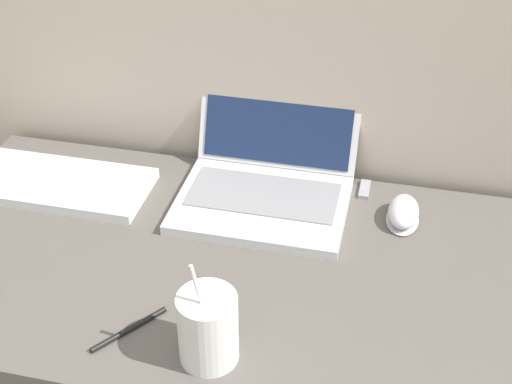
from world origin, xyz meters
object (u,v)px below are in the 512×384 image
object	(u,v)px
laptop	(267,177)
usb_stick	(365,189)
drink_cup	(208,327)
computer_mouse	(403,213)
external_keyboard	(58,184)
pen	(129,329)

from	to	relation	value
laptop	usb_stick	bearing A→B (deg)	16.60
laptop	usb_stick	xyz separation A→B (m)	(0.19, 0.06, -0.04)
drink_cup	usb_stick	size ratio (longest dim) A/B	3.05
laptop	drink_cup	xyz separation A→B (m)	(0.01, -0.43, 0.02)
computer_mouse	laptop	bearing A→B (deg)	174.55
usb_stick	external_keyboard	bearing A→B (deg)	-168.00
pen	computer_mouse	bearing A→B (deg)	44.05
computer_mouse	external_keyboard	size ratio (longest dim) A/B	0.28
laptop	computer_mouse	world-z (taller)	laptop
usb_stick	computer_mouse	bearing A→B (deg)	-45.58
external_keyboard	usb_stick	distance (m)	0.62
computer_mouse	external_keyboard	bearing A→B (deg)	-176.09
pen	laptop	bearing A→B (deg)	72.35
usb_stick	pen	bearing A→B (deg)	-124.30
drink_cup	computer_mouse	distance (m)	0.48
external_keyboard	laptop	bearing A→B (deg)	9.87
laptop	external_keyboard	size ratio (longest dim) A/B	0.88
drink_cup	pen	bearing A→B (deg)	171.63
laptop	computer_mouse	bearing A→B (deg)	-5.45
external_keyboard	pen	world-z (taller)	external_keyboard
external_keyboard	pen	size ratio (longest dim) A/B	3.21
laptop	pen	bearing A→B (deg)	-107.65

